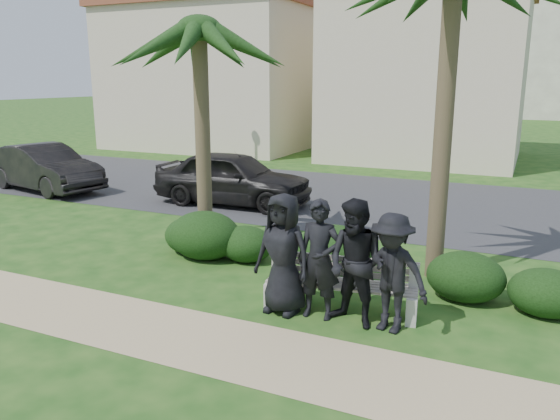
% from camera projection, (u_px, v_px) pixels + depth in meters
% --- Properties ---
extents(ground, '(160.00, 160.00, 0.00)m').
position_uv_depth(ground, '(282.00, 299.00, 9.07)').
color(ground, '#1A4614').
rests_on(ground, ground).
extents(footpath, '(30.00, 1.60, 0.01)m').
position_uv_depth(footpath, '(227.00, 346.00, 7.48)').
color(footpath, tan).
rests_on(footpath, ground).
extents(asphalt_street, '(160.00, 8.00, 0.01)m').
position_uv_depth(asphalt_street, '(394.00, 202.00, 16.13)').
color(asphalt_street, '#2D2D30').
rests_on(asphalt_street, ground).
extents(stucco_bldg_left, '(10.40, 8.40, 7.30)m').
position_uv_depth(stucco_bldg_left, '(218.00, 77.00, 28.98)').
color(stucco_bldg_left, beige).
rests_on(stucco_bldg_left, ground).
extents(stucco_bldg_right, '(8.40, 8.40, 7.30)m').
position_uv_depth(stucco_bldg_right, '(428.00, 76.00, 24.50)').
color(stucco_bldg_right, beige).
rests_on(stucco_bldg_right, ground).
extents(street_lamp, '(0.36, 0.36, 4.29)m').
position_uv_depth(street_lamp, '(205.00, 94.00, 22.63)').
color(street_lamp, black).
rests_on(street_lamp, ground).
extents(park_bench, '(2.42, 0.89, 0.82)m').
position_uv_depth(park_bench, '(341.00, 289.00, 8.52)').
color(park_bench, '#9F9385').
rests_on(park_bench, ground).
extents(man_a, '(0.98, 0.70, 1.90)m').
position_uv_depth(man_a, '(283.00, 254.00, 8.39)').
color(man_a, black).
rests_on(man_a, ground).
extents(man_b, '(0.70, 0.48, 1.84)m').
position_uv_depth(man_b, '(319.00, 260.00, 8.19)').
color(man_b, black).
rests_on(man_b, ground).
extents(man_c, '(1.09, 0.95, 1.90)m').
position_uv_depth(man_c, '(356.00, 264.00, 7.91)').
color(man_c, black).
rests_on(man_c, ground).
extents(man_d, '(1.24, 0.87, 1.75)m').
position_uv_depth(man_d, '(391.00, 273.00, 7.75)').
color(man_d, black).
rests_on(man_d, ground).
extents(hedge_a, '(1.22, 1.01, 0.79)m').
position_uv_depth(hedge_a, '(193.00, 235.00, 11.38)').
color(hedge_a, black).
rests_on(hedge_a, ground).
extents(hedge_b, '(1.52, 1.25, 0.99)m').
position_uv_depth(hedge_b, '(205.00, 234.00, 11.09)').
color(hedge_b, black).
rests_on(hedge_b, ground).
extents(hedge_c, '(1.12, 0.93, 0.73)m').
position_uv_depth(hedge_c, '(246.00, 243.00, 10.91)').
color(hedge_c, black).
rests_on(hedge_c, ground).
extents(hedge_d, '(1.50, 1.24, 0.98)m').
position_uv_depth(hedge_d, '(334.00, 250.00, 10.09)').
color(hedge_d, black).
rests_on(hedge_d, ground).
extents(hedge_e, '(1.27, 1.05, 0.83)m').
position_uv_depth(hedge_e, '(466.00, 275.00, 8.98)').
color(hedge_e, black).
rests_on(hedge_e, ground).
extents(hedge_f, '(1.16, 0.95, 0.75)m').
position_uv_depth(hedge_f, '(547.00, 291.00, 8.39)').
color(hedge_f, black).
rests_on(hedge_f, ground).
extents(palm_left, '(3.00, 3.00, 5.45)m').
position_uv_depth(palm_left, '(199.00, 32.00, 10.98)').
color(palm_left, brown).
rests_on(palm_left, ground).
extents(car_a, '(4.64, 2.01, 1.56)m').
position_uv_depth(car_a, '(233.00, 178.00, 15.74)').
color(car_a, black).
rests_on(car_a, ground).
extents(car_b, '(4.74, 2.43, 1.49)m').
position_uv_depth(car_b, '(45.00, 168.00, 17.72)').
color(car_b, black).
rests_on(car_b, ground).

